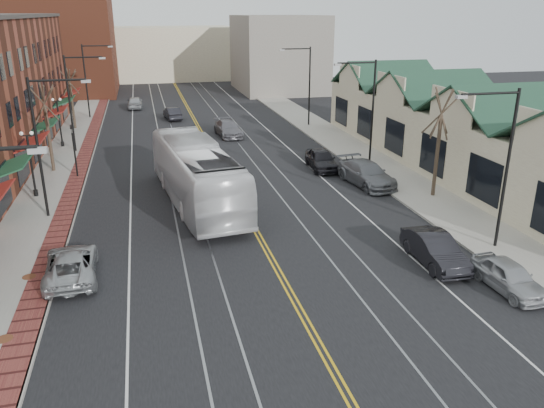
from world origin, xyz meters
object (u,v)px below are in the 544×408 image
parked_car_c (367,174)px  parked_car_d (321,159)px  parked_car_a (509,276)px  parked_suv (71,265)px  parked_car_b (435,250)px  transit_bus (197,174)px

parked_car_c → parked_car_d: 4.86m
parked_car_a → parked_car_d: 20.06m
parked_suv → parked_car_d: size_ratio=1.06×
parked_suv → parked_car_c: bearing=-155.3°
parked_car_a → parked_car_b: parked_car_b is taller
transit_bus → parked_car_b: (10.12, -11.34, -1.20)m
parked_suv → parked_car_a: parked_suv is taller
parked_car_b → parked_car_c: size_ratio=0.81×
transit_bus → parked_car_b: bearing=124.7°
parked_car_b → parked_car_c: 12.49m
transit_bus → parked_car_a: transit_bus is taller
transit_bus → parked_suv: transit_bus is taller
parked_car_b → parked_car_c: (1.80, 12.36, 0.07)m
transit_bus → parked_car_d: size_ratio=3.05×
parked_car_a → parked_car_c: 15.47m
parked_car_b → parked_car_d: bearing=91.7°
parked_car_c → parked_car_a: bearing=-97.7°
parked_car_b → parked_car_d: (0.00, 16.87, 0.04)m
parked_car_a → parked_suv: bearing=160.9°
parked_suv → parked_car_b: parked_car_b is taller
transit_bus → parked_suv: 11.08m
parked_car_d → transit_bus: bearing=-147.5°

